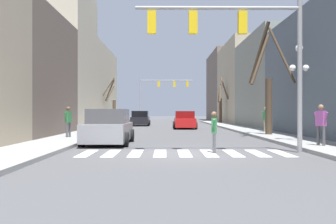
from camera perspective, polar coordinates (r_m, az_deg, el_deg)
The scene contains 18 objects.
ground_plane at distance 14.54m, azimuth 2.41°, elevation -6.03°, with size 240.00×240.00×0.00m, color #4C4C4F.
sidewalk_left at distance 15.40m, azimuth -20.09°, elevation -5.41°, with size 2.54×90.00×0.15m.
building_row_left at distance 32.96m, azimuth -17.12°, elevation 5.18°, with size 6.00×43.93×11.78m.
building_row_right at distance 45.25m, azimuth 13.51°, elevation 4.34°, with size 6.00×66.31×11.48m.
crosswalk_stripes at distance 14.60m, azimuth 2.40°, elevation -5.99°, with size 7.65×2.60×0.01m.
traffic_signal_near at distance 15.23m, azimuth 10.04°, elevation 10.55°, with size 6.28×0.28×5.84m.
traffic_signal_far at distance 57.94m, azimuth -1.20°, elevation 3.38°, with size 7.78×0.28×6.54m.
street_lamp_right_corner at distance 19.93m, azimuth 18.51°, elevation 5.40°, with size 0.95×0.36×4.61m.
car_parked_right_far at distance 18.81m, azimuth -8.64°, elevation -2.27°, with size 2.17×4.74×1.66m.
car_parked_right_mid at distance 42.84m, azimuth -4.06°, elevation -0.99°, with size 2.11×4.29×1.61m.
car_parked_left_mid at distance 35.35m, azimuth 2.42°, elevation -1.23°, with size 2.06×4.34×1.58m.
pedestrian_on_right_sidewalk at distance 17.31m, azimuth 21.31°, elevation -1.25°, with size 0.39×0.69×1.69m.
pedestrian_waiting_at_curb at distance 28.00m, azimuth 14.02°, elevation -0.70°, with size 0.65×0.51×1.73m.
pedestrian_near_right_corner at distance 14.76m, azimuth 6.70°, elevation -2.38°, with size 0.24×0.67×1.55m.
pedestrian_crossing_street at distance 22.13m, azimuth -14.27°, elevation -0.99°, with size 0.32×0.71×1.67m.
street_tree_left_near at distance 50.51m, azimuth 7.68°, elevation 1.34°, with size 1.17×2.96×5.83m.
street_tree_left_mid at distance 24.89m, azimuth 14.16°, elevation 3.87°, with size 2.64×2.51×6.98m.
street_tree_right_mid at distance 41.20m, azimuth -8.05°, elevation 0.82°, with size 1.75×1.70×4.92m.
Camera 1 is at (-0.72, -14.44, 1.54)m, focal length 42.00 mm.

